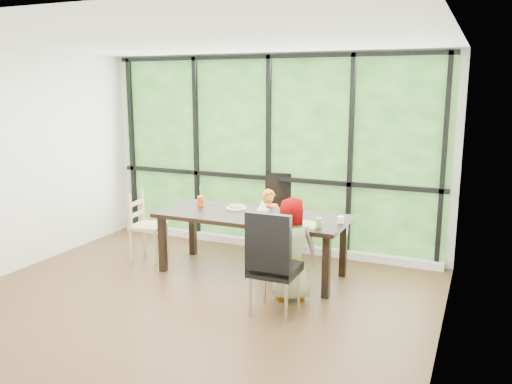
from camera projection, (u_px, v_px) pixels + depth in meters
ground at (189, 303)px, 5.57m from camera, size 5.00×5.00×0.00m
back_wall at (270, 153)px, 7.32m from camera, size 5.00×0.00×5.00m
foliage_backdrop at (269, 153)px, 7.31m from camera, size 4.80×0.02×2.65m
window_mullions at (268, 153)px, 7.27m from camera, size 4.80×0.06×2.65m
window_sill at (267, 244)px, 7.49m from camera, size 4.80×0.12×0.10m
dining_table at (252, 244)px, 6.39m from camera, size 2.32×1.01×0.75m
chair_window_leather at (281, 214)px, 7.19m from camera, size 0.59×0.59×1.08m
chair_interior_leather at (275, 262)px, 5.25m from camera, size 0.46×0.46×1.08m
chair_end_beech at (149, 226)px, 6.94m from camera, size 0.46×0.48×0.90m
child_toddler at (269, 225)px, 6.88m from camera, size 0.41×0.34×0.95m
child_older at (289, 248)px, 5.62m from camera, size 0.64×0.54×1.12m
placemat at (298, 224)px, 5.87m from camera, size 0.48×0.35×0.01m
plate_far at (236, 208)px, 6.61m from camera, size 0.25×0.25×0.02m
plate_near at (293, 222)px, 5.93m from camera, size 0.22×0.22×0.01m
orange_cup at (201, 201)px, 6.74m from camera, size 0.08×0.08×0.13m
green_cup at (318, 223)px, 5.72m from camera, size 0.07×0.07×0.11m
white_mug at (341, 220)px, 5.91m from camera, size 0.08×0.08×0.08m
tissue_box at (262, 214)px, 6.09m from camera, size 0.13×0.13×0.11m
crepe_rolls_far at (236, 206)px, 6.60m from camera, size 0.20×0.12×0.04m
crepe_rolls_near at (293, 220)px, 5.92m from camera, size 0.10×0.12×0.04m
straw_white at (200, 193)px, 6.72m from camera, size 0.01×0.04×0.20m
straw_pink at (319, 215)px, 5.70m from camera, size 0.01×0.04×0.20m
tissue at (262, 205)px, 6.06m from camera, size 0.12×0.12×0.11m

